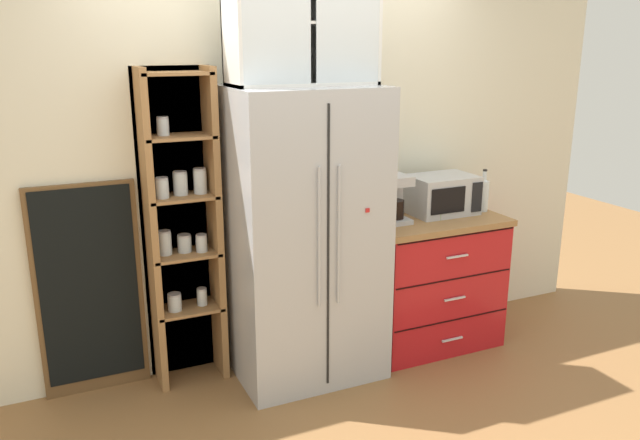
# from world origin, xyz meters

# --- Properties ---
(ground_plane) EXTENTS (10.56, 10.56, 0.00)m
(ground_plane) POSITION_xyz_m (0.00, 0.00, 0.00)
(ground_plane) COLOR olive
(wall_back_cream) EXTENTS (4.87, 0.10, 2.55)m
(wall_back_cream) POSITION_xyz_m (0.00, 0.40, 1.27)
(wall_back_cream) COLOR silver
(wall_back_cream) RESTS_ON ground
(refrigerator) EXTENTS (0.88, 0.68, 1.79)m
(refrigerator) POSITION_xyz_m (0.00, 0.02, 0.89)
(refrigerator) COLOR #B7BABF
(refrigerator) RESTS_ON ground
(pantry_shelf_column) EXTENTS (0.46, 0.28, 1.90)m
(pantry_shelf_column) POSITION_xyz_m (-0.69, 0.29, 0.98)
(pantry_shelf_column) COLOR brown
(pantry_shelf_column) RESTS_ON ground
(counter_cabinet) EXTENTS (0.93, 0.63, 0.90)m
(counter_cabinet) POSITION_xyz_m (0.93, 0.05, 0.45)
(counter_cabinet) COLOR red
(counter_cabinet) RESTS_ON ground
(microwave) EXTENTS (0.44, 0.33, 0.26)m
(microwave) POSITION_xyz_m (1.04, 0.10, 1.03)
(microwave) COLOR #B7BABF
(microwave) RESTS_ON counter_cabinet
(coffee_maker) EXTENTS (0.17, 0.20, 0.31)m
(coffee_maker) POSITION_xyz_m (0.63, 0.06, 1.06)
(coffee_maker) COLOR #B7B7BC
(coffee_maker) RESTS_ON counter_cabinet
(mug_sage) EXTENTS (0.12, 0.09, 0.10)m
(mug_sage) POSITION_xyz_m (0.93, -0.02, 0.95)
(mug_sage) COLOR #8CA37F
(mug_sage) RESTS_ON counter_cabinet
(bottle_amber) EXTENTS (0.06, 0.06, 0.25)m
(bottle_amber) POSITION_xyz_m (0.93, 0.06, 1.01)
(bottle_amber) COLOR brown
(bottle_amber) RESTS_ON counter_cabinet
(bottle_clear) EXTENTS (0.07, 0.07, 0.29)m
(bottle_clear) POSITION_xyz_m (1.33, 0.03, 1.03)
(bottle_clear) COLOR silver
(bottle_clear) RESTS_ON counter_cabinet
(upper_cabinet) EXTENTS (0.84, 0.32, 0.68)m
(upper_cabinet) POSITION_xyz_m (0.00, 0.07, 2.13)
(upper_cabinet) COLOR silver
(upper_cabinet) RESTS_ON refrigerator
(chalkboard_menu) EXTENTS (0.60, 0.04, 1.27)m
(chalkboard_menu) POSITION_xyz_m (-1.23, 0.33, 0.64)
(chalkboard_menu) COLOR brown
(chalkboard_menu) RESTS_ON ground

